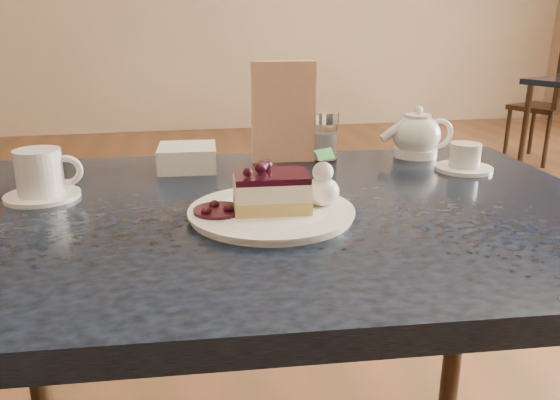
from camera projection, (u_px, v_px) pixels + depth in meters
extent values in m
cube|color=#121E32|center=(268.00, 217.00, 0.95)|extent=(1.27, 0.90, 0.04)
cylinder|color=black|center=(30.00, 326.00, 1.32)|extent=(0.05, 0.05, 0.72)
cylinder|color=black|center=(459.00, 299.00, 1.46)|extent=(0.05, 0.05, 0.72)
cylinder|color=white|center=(271.00, 213.00, 0.89)|extent=(0.26, 0.26, 0.01)
cube|color=#E4BB54|center=(271.00, 203.00, 0.89)|extent=(0.13, 0.09, 0.02)
cube|color=#F7EBC8|center=(271.00, 188.00, 0.88)|extent=(0.13, 0.09, 0.03)
cube|color=black|center=(271.00, 176.00, 0.87)|extent=(0.12, 0.09, 0.01)
ellipsoid|color=white|center=(322.00, 191.00, 0.90)|extent=(0.06, 0.06, 0.05)
cylinder|color=black|center=(218.00, 211.00, 0.87)|extent=(0.08, 0.08, 0.01)
cylinder|color=white|center=(43.00, 196.00, 0.99)|extent=(0.13, 0.13, 0.01)
cylinder|color=white|center=(39.00, 172.00, 0.97)|extent=(0.08, 0.08, 0.08)
torus|color=white|center=(67.00, 171.00, 0.98)|extent=(0.06, 0.01, 0.06)
cylinder|color=white|center=(464.00, 168.00, 1.17)|extent=(0.12, 0.12, 0.01)
cylinder|color=white|center=(465.00, 155.00, 1.16)|extent=(0.06, 0.06, 0.05)
ellipsoid|color=white|center=(416.00, 137.00, 1.28)|extent=(0.11, 0.11, 0.09)
cylinder|color=white|center=(418.00, 114.00, 1.26)|extent=(0.06, 0.06, 0.01)
cylinder|color=white|center=(386.00, 138.00, 1.26)|extent=(0.06, 0.02, 0.05)
cube|color=#F9E2B1|center=(283.00, 112.00, 1.22)|extent=(0.14, 0.04, 0.22)
cylinder|color=white|center=(325.00, 142.00, 1.25)|extent=(0.06, 0.06, 0.09)
cylinder|color=silver|center=(326.00, 117.00, 1.23)|extent=(0.06, 0.06, 0.03)
cube|color=white|center=(187.00, 157.00, 1.18)|extent=(0.13, 0.13, 0.05)
cylinder|color=black|center=(525.00, 129.00, 3.91)|extent=(0.04, 0.04, 0.67)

